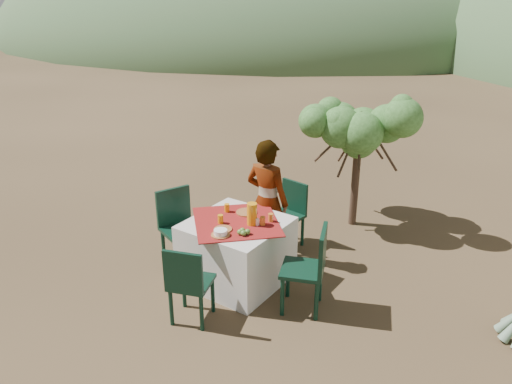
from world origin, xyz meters
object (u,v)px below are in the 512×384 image
(chair_right, at_px, (310,266))
(shrub_tree, at_px, (364,135))
(person, at_px, (267,201))
(chair_near, at_px, (188,282))
(table, at_px, (237,251))
(chair_left, at_px, (179,224))
(chair_far, at_px, (289,211))
(juice_pitcher, at_px, (252,214))

(chair_right, relative_size, shrub_tree, 0.56)
(chair_right, bearing_deg, person, -145.69)
(shrub_tree, bearing_deg, chair_near, -98.08)
(table, distance_m, chair_left, 0.85)
(chair_far, relative_size, chair_near, 0.99)
(shrub_tree, height_order, juice_pitcher, shrub_tree)
(chair_left, relative_size, juice_pitcher, 3.81)
(chair_right, xyz_separation_m, shrub_tree, (-0.44, 2.24, 0.81))
(chair_near, relative_size, chair_left, 0.91)
(chair_far, bearing_deg, chair_near, -80.60)
(chair_near, xyz_separation_m, juice_pitcher, (0.10, 0.96, 0.40))
(person, bearing_deg, table, 89.29)
(chair_right, height_order, juice_pitcher, juice_pitcher)
(chair_far, xyz_separation_m, chair_right, (0.94, -1.13, 0.05))
(person, xyz_separation_m, shrub_tree, (0.53, 1.59, 0.55))
(chair_left, bearing_deg, person, -28.59)
(person, bearing_deg, juice_pitcher, 107.00)
(chair_near, xyz_separation_m, shrub_tree, (0.45, 3.14, 0.85))
(chair_right, bearing_deg, chair_left, -110.28)
(table, xyz_separation_m, chair_near, (0.08, -0.92, 0.10))
(table, distance_m, chair_near, 0.93)
(chair_right, bearing_deg, juice_pitcher, -116.32)
(table, xyz_separation_m, juice_pitcher, (0.19, 0.04, 0.51))
(chair_near, distance_m, chair_left, 1.25)
(chair_left, bearing_deg, chair_far, -14.98)
(chair_far, relative_size, shrub_tree, 0.51)
(table, bearing_deg, chair_right, -1.50)
(table, bearing_deg, chair_near, -84.74)
(chair_left, xyz_separation_m, chair_right, (1.80, 0.04, -0.00))
(chair_near, distance_m, person, 1.58)
(table, distance_m, juice_pitcher, 0.54)
(chair_near, relative_size, person, 0.56)
(shrub_tree, bearing_deg, chair_left, -120.74)
(table, height_order, chair_left, chair_left)
(person, relative_size, shrub_tree, 0.92)
(shrub_tree, bearing_deg, juice_pitcher, -98.91)
(chair_near, height_order, juice_pitcher, juice_pitcher)
(chair_left, height_order, shrub_tree, shrub_tree)
(chair_left, height_order, chair_right, chair_left)
(chair_far, height_order, person, person)
(chair_near, xyz_separation_m, person, (-0.09, 1.55, 0.30))
(chair_near, bearing_deg, shrub_tree, -117.28)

